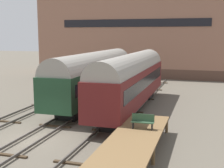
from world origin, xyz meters
name	(u,v)px	position (x,y,z in m)	size (l,w,h in m)	color
ground_plane	(34,139)	(0.00, 0.00, 0.00)	(200.00, 200.00, 0.00)	#60594C
track_middle	(34,137)	(0.00, 0.00, 0.14)	(2.60, 60.00, 0.26)	#4C4742
track_right	(95,144)	(4.30, 0.00, 0.14)	(2.60, 60.00, 0.26)	#4C4742
train_car_maroon	(132,78)	(4.30, 9.89, 2.99)	(2.91, 18.21, 5.22)	black
train_car_green	(94,74)	(0.00, 11.73, 2.94)	(3.10, 18.13, 5.20)	black
station_platform	(131,144)	(7.02, -1.82, 1.05)	(2.80, 11.95, 1.14)	brown
bench	(143,121)	(7.17, 0.79, 1.63)	(1.40, 0.40, 0.91)	#2D4C33
warehouse_building	(140,29)	(-0.49, 36.27, 7.94)	(33.69, 10.65, 15.87)	brown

